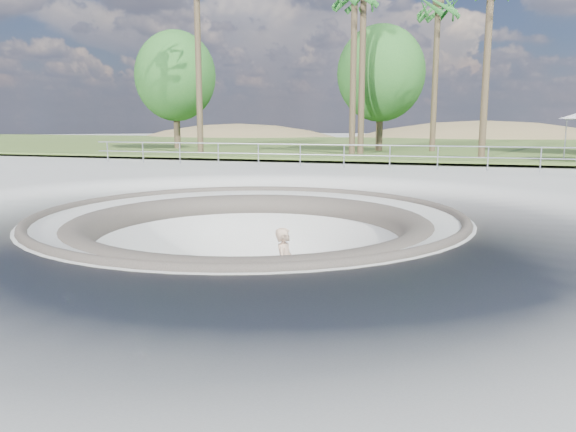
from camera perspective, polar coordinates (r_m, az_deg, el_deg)
The scene contains 11 objects.
ground at distance 13.51m, azimuth -3.90°, elevation 0.13°, with size 180.00×180.00×0.00m, color #B0B1AB.
skate_bowl at distance 13.93m, azimuth -3.82°, elevation -7.31°, with size 14.00×14.00×4.10m.
grass_strip at distance 46.76m, azimuth 10.79°, elevation 7.07°, with size 180.00×36.00×0.12m.
distant_hills at distance 70.28m, azimuth 15.58°, elevation 1.79°, with size 103.20×45.00×28.60m.
safety_railing at distance 24.97m, azimuth 5.71°, elevation 6.11°, with size 25.00×0.06×1.03m.
skateboard at distance 12.62m, azimuth -0.32°, elevation -9.12°, with size 0.89×0.43×0.09m.
skater at distance 12.36m, azimuth -0.32°, elevation -5.19°, with size 0.64×0.42×1.75m, color tan.
palm_b at distance 34.06m, azimuth 6.79°, elevation 20.92°, with size 2.60×2.60×10.09m.
palm_d at distance 37.81m, azimuth 14.99°, elevation 19.44°, with size 2.60×2.60×10.02m.
bushy_tree_left at distance 40.61m, azimuth -11.38°, elevation 13.75°, with size 5.65×5.14×8.15m.
bushy_tree_mid at distance 37.18m, azimuth 9.41°, elevation 14.08°, with size 5.57×5.06×8.03m.
Camera 1 is at (4.64, -12.49, 2.25)m, focal length 35.00 mm.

